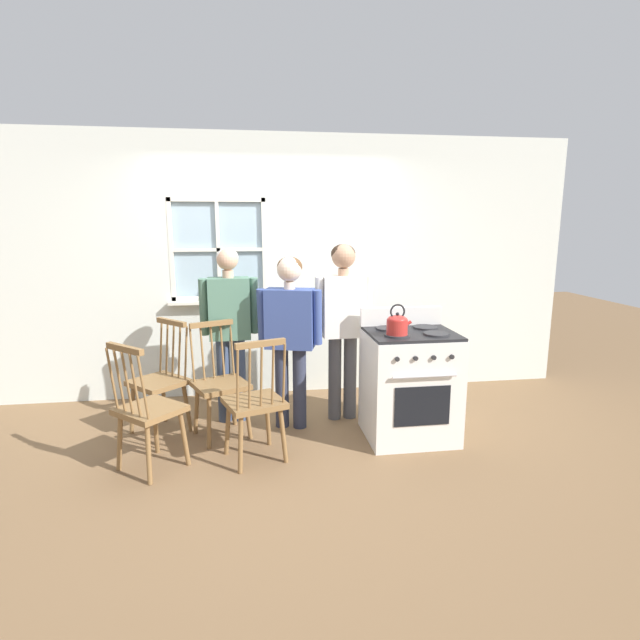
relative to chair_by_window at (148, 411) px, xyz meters
The scene contains 12 objects.
ground_plane 1.14m from the chair_by_window, 11.74° to the left, with size 16.00×16.00×0.00m, color brown.
wall_back 2.11m from the chair_by_window, 57.07° to the left, with size 6.40×0.16×2.70m.
chair_by_window is the anchor object (origin of this frame).
chair_near_wall 0.73m from the chair_by_window, 46.88° to the left, with size 0.54×0.53×0.99m.
chair_center_cluster 0.79m from the chair_by_window, ahead, with size 0.53×0.51×0.99m.
chair_near_stove 0.68m from the chair_by_window, 91.48° to the left, with size 0.58×0.58×0.99m.
person_elderly_left 1.15m from the chair_by_window, 55.52° to the left, with size 0.52×0.23×1.59m.
person_teen_center 1.36m from the chair_by_window, 29.42° to the left, with size 0.58×0.32×1.53m.
person_adult_right 1.86m from the chair_by_window, 25.43° to the left, with size 0.54×0.24×1.63m.
stove 2.11m from the chair_by_window, ahead, with size 0.73×0.68×1.08m.
kettle 2.01m from the chair_by_window, ahead, with size 0.21×0.17×0.25m.
potted_plant 1.70m from the chair_by_window, 75.80° to the left, with size 0.12×0.11×0.25m.
Camera 1 is at (-0.28, -3.82, 1.84)m, focal length 28.00 mm.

